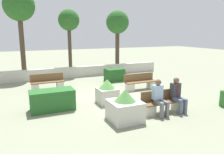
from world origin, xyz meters
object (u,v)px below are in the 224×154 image
Objects in this scene: bench_front at (163,104)px; tree_center_left at (69,22)px; person_seated_woman at (159,95)px; tree_leftmost at (19,7)px; bench_right_side at (140,83)px; person_seated_man at (177,93)px; planter_corner_left at (107,92)px; planter_corner_right at (125,107)px; bench_left_side at (48,84)px; tree_center_right at (117,24)px.

bench_front is 0.39× the size of tree_center_left.
person_seated_woman is 11.11m from tree_leftmost.
bench_right_side is at bearing -67.63° from tree_center_left.
tree_leftmost is (-5.13, 9.49, 3.88)m from person_seated_man.
person_seated_woman is at bearing -58.88° from planter_corner_left.
planter_corner_right is at bearing -133.78° from bench_right_side.
person_seated_man is 0.85m from person_seated_woman.
bench_left_side is 1.31× the size of person_seated_man.
bench_right_side is 2.94m from planter_corner_left.
planter_corner_left is at bearing 135.38° from person_seated_man.
tree_leftmost reaches higher than tree_center_left.
person_seated_man is 0.23× the size of tree_leftmost.
tree_leftmost reaches higher than bench_left_side.
bench_left_side is at bearing 151.16° from bench_right_side.
tree_center_left is (0.14, 7.30, 3.26)m from planter_corner_left.
planter_corner_right is 0.24× the size of tree_center_left.
person_seated_woman is (-1.32, -3.48, 0.42)m from bench_right_side.
person_seated_woman is 0.29× the size of tree_center_right.
tree_center_right reaches higher than bench_right_side.
tree_center_right is at bearing 73.93° from person_seated_woman.
tree_center_right is at bearing -1.67° from tree_leftmost.
tree_center_left is (-1.95, 9.37, 3.02)m from person_seated_man.
planter_corner_left is at bearing 121.12° from person_seated_woman.
planter_corner_left is 0.18× the size of tree_leftmost.
planter_corner_left reaches higher than bench_left_side.
bench_left_side is 5.64m from tree_center_left.
bench_left_side is 6.88m from person_seated_man.
bench_right_side is 3.75m from person_seated_woman.
person_seated_man is 0.29× the size of tree_center_right.
bench_front is 0.31× the size of tree_leftmost.
person_seated_man reaches higher than planter_corner_left.
bench_front is 0.69m from person_seated_man.
bench_front is 2.49m from planter_corner_left.
person_seated_woman is 0.23× the size of tree_leftmost.
tree_center_left is at bearing 98.73° from bench_front.
tree_center_right is (1.36, 5.80, 3.37)m from bench_right_side.
bench_right_side is 6.85m from tree_center_right.
planter_corner_left is at bearing -67.73° from tree_leftmost.
person_seated_man reaches higher than bench_front.
planter_corner_left is 0.94× the size of planter_corner_right.
person_seated_woman is 1.46m from planter_corner_right.
bench_front and bench_right_side have the same top height.
bench_front is 9.95m from tree_center_left.
tree_center_left is (-2.42, 5.88, 3.44)m from bench_right_side.
person_seated_woman reaches higher than bench_left_side.
bench_left_side is 1.31× the size of person_seated_woman.
planter_corner_right is (-1.75, -0.13, 0.16)m from bench_front.
person_seated_woman is at bearing -116.15° from bench_right_side.
tree_leftmost reaches higher than planter_corner_left.
tree_leftmost is (-4.29, 9.49, 3.88)m from person_seated_woman.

